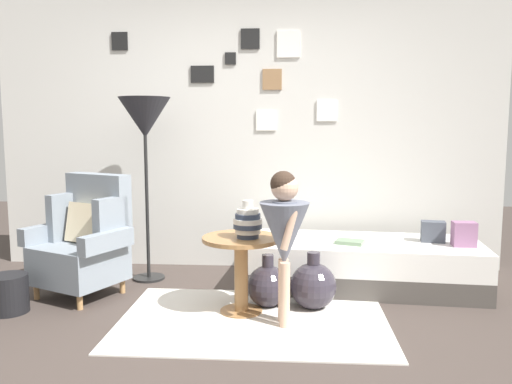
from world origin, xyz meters
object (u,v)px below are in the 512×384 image
at_px(vase_striped, 248,222).
at_px(book_on_daybed, 350,242).
at_px(floor_lamp, 145,123).
at_px(person_child, 284,229).
at_px(armchair, 85,241).
at_px(daybed, 364,264).
at_px(magazine_basket, 9,294).
at_px(demijohn_near, 268,286).
at_px(demijohn_far, 313,285).
at_px(side_table, 241,259).

relative_size(vase_striped, book_on_daybed, 1.23).
bearing_deg(book_on_daybed, floor_lamp, 172.62).
bearing_deg(person_child, armchair, 160.52).
bearing_deg(vase_striped, person_child, -34.92).
xyz_separation_m(daybed, magazine_basket, (-2.68, -0.79, -0.06)).
distance_m(demijohn_near, magazine_basket, 1.90).
height_order(vase_striped, magazine_basket, vase_striped).
bearing_deg(magazine_basket, daybed, 16.41).
bearing_deg(floor_lamp, demijohn_near, -30.49).
distance_m(person_child, demijohn_far, 0.64).
height_order(armchair, person_child, person_child).
relative_size(demijohn_far, magazine_basket, 1.54).
distance_m(side_table, person_child, 0.47).
height_order(vase_striped, person_child, person_child).
bearing_deg(magazine_basket, demijohn_near, 7.71).
relative_size(side_table, vase_striped, 2.10).
distance_m(armchair, daybed, 2.32).
relative_size(armchair, vase_striped, 3.59).
distance_m(daybed, side_table, 1.21).
xyz_separation_m(floor_lamp, person_child, (1.22, -1.01, -0.71)).
bearing_deg(demijohn_near, side_table, -142.06).
bearing_deg(person_child, daybed, 53.49).
height_order(daybed, person_child, person_child).
xyz_separation_m(armchair, magazine_basket, (-0.40, -0.46, -0.30)).
xyz_separation_m(vase_striped, book_on_daybed, (0.79, 0.60, -0.26)).
height_order(floor_lamp, book_on_daybed, floor_lamp).
height_order(floor_lamp, person_child, floor_lamp).
xyz_separation_m(side_table, book_on_daybed, (0.84, 0.56, 0.01)).
bearing_deg(demijohn_near, vase_striped, -126.21).
bearing_deg(armchair, vase_striped, -16.01).
xyz_separation_m(book_on_daybed, demijohn_far, (-0.31, -0.44, -0.24)).
height_order(vase_striped, demijohn_far, vase_striped).
height_order(armchair, magazine_basket, armchair).
relative_size(book_on_daybed, magazine_basket, 0.79).
xyz_separation_m(armchair, vase_striped, (1.35, -0.39, 0.24)).
relative_size(vase_striped, person_child, 0.25).
relative_size(person_child, demijohn_far, 2.46).
bearing_deg(side_table, daybed, 34.72).
bearing_deg(magazine_basket, floor_lamp, 48.67).
bearing_deg(book_on_daybed, side_table, -146.12).
relative_size(person_child, demijohn_near, 2.65).
bearing_deg(book_on_daybed, demijohn_far, -125.43).
distance_m(side_table, demijohn_far, 0.59).
xyz_separation_m(armchair, daybed, (2.28, 0.33, -0.24)).
distance_m(book_on_daybed, demijohn_far, 0.59).
bearing_deg(magazine_basket, armchair, 48.87).
xyz_separation_m(daybed, demijohn_far, (-0.45, -0.56, -0.02)).
distance_m(vase_striped, demijohn_near, 0.56).
height_order(side_table, book_on_daybed, side_table).
height_order(daybed, demijohn_near, same).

